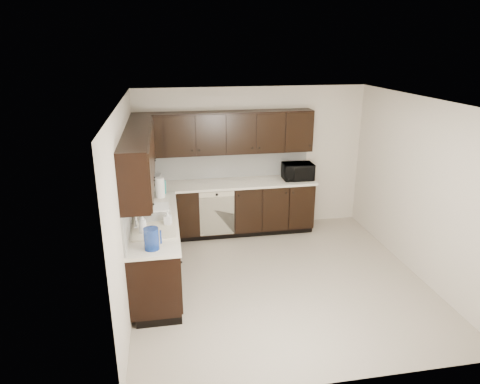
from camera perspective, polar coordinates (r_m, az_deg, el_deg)
name	(u,v)px	position (r m, az deg, el deg)	size (l,w,h in m)	color
floor	(279,279)	(6.23, 5.19, -11.52)	(4.00, 4.00, 0.00)	#AB9F8D
ceiling	(285,101)	(5.41, 5.99, 11.93)	(4.00, 4.00, 0.00)	white
wall_back	(252,159)	(7.56, 1.55, 4.42)	(4.00, 0.02, 2.50)	beige
wall_left	(127,206)	(5.53, -14.86, -1.85)	(0.02, 4.00, 2.50)	beige
wall_right	(419,188)	(6.51, 22.80, 0.44)	(0.02, 4.00, 2.50)	beige
wall_front	(341,271)	(3.98, 13.30, -10.28)	(4.00, 0.02, 2.50)	beige
lower_cabinets	(200,227)	(6.86, -5.31, -4.62)	(3.00, 2.80, 0.90)	black
countertop	(199,197)	(6.67, -5.46, -0.65)	(3.03, 2.83, 0.04)	silver
backsplash	(184,178)	(6.78, -7.44, 1.91)	(3.00, 2.80, 0.48)	white
upper_cabinets	(191,142)	(6.52, -6.59, 6.63)	(3.00, 2.80, 0.70)	black
dishwasher	(217,211)	(7.11, -3.09, -2.52)	(0.58, 0.04, 0.78)	beige
sink	(155,232)	(5.64, -11.32, -5.22)	(0.54, 0.82, 0.42)	beige
microwave	(298,171)	(7.47, 7.72, 2.74)	(0.52, 0.35, 0.29)	black
soap_bottle_a	(168,218)	(5.62, -9.61, -3.46)	(0.09, 0.09, 0.19)	gray
soap_bottle_b	(143,224)	(5.41, -12.85, -4.19)	(0.10, 0.10, 0.26)	gray
toaster_oven	(151,181)	(7.20, -11.78, 1.51)	(0.31, 0.23, 0.20)	silver
storage_bin	(153,213)	(5.86, -11.53, -2.77)	(0.41, 0.30, 0.16)	white
blue_pitcher	(151,239)	(5.00, -11.73, -6.13)	(0.17, 0.17, 0.26)	navy
teal_tumbler	(163,187)	(6.81, -10.25, 0.65)	(0.10, 0.10, 0.21)	#0D908F
paper_towel_roll	(160,187)	(6.64, -10.61, 0.60)	(0.14, 0.14, 0.31)	white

